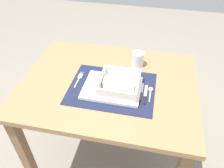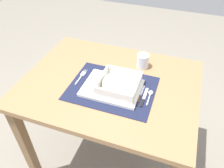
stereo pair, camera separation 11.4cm
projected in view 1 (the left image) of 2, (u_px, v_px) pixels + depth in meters
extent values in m
plane|color=gray|center=(110.00, 157.00, 1.68)|extent=(6.00, 6.00, 0.00)
cube|color=#936D47|center=(109.00, 84.00, 1.21)|extent=(0.93, 0.72, 0.03)
cube|color=brown|center=(27.00, 158.00, 1.28)|extent=(0.05, 0.05, 0.71)
cube|color=brown|center=(66.00, 88.00, 1.75)|extent=(0.05, 0.05, 0.71)
cube|color=brown|center=(175.00, 104.00, 1.62)|extent=(0.05, 0.05, 0.71)
cube|color=#191E38|center=(112.00, 88.00, 1.16)|extent=(0.44, 0.34, 0.00)
cube|color=white|center=(112.00, 88.00, 1.15)|extent=(0.29, 0.22, 0.02)
cube|color=white|center=(119.00, 87.00, 1.13)|extent=(0.20, 0.20, 0.01)
cube|color=white|center=(101.00, 80.00, 1.13)|extent=(0.01, 0.20, 0.05)
cube|color=white|center=(138.00, 85.00, 1.10)|extent=(0.01, 0.20, 0.05)
cube|color=white|center=(116.00, 95.00, 1.05)|extent=(0.18, 0.01, 0.05)
cube|color=white|center=(123.00, 71.00, 1.19)|extent=(0.18, 0.01, 0.05)
cylinder|color=silver|center=(119.00, 84.00, 1.12)|extent=(0.17, 0.17, 0.03)
cube|color=silver|center=(77.00, 83.00, 1.19)|extent=(0.01, 0.08, 0.00)
cube|color=silver|center=(80.00, 76.00, 1.23)|extent=(0.02, 0.04, 0.00)
cylinder|color=silver|center=(80.00, 73.00, 1.25)|extent=(0.00, 0.02, 0.00)
cylinder|color=silver|center=(82.00, 73.00, 1.25)|extent=(0.00, 0.02, 0.00)
cylinder|color=silver|center=(83.00, 73.00, 1.25)|extent=(0.00, 0.02, 0.00)
cube|color=silver|center=(150.00, 97.00, 1.11)|extent=(0.01, 0.08, 0.00)
ellipsoid|color=silver|center=(151.00, 89.00, 1.14)|extent=(0.02, 0.03, 0.01)
cube|color=black|center=(144.00, 100.00, 1.09)|extent=(0.01, 0.05, 0.01)
cube|color=silver|center=(146.00, 91.00, 1.14)|extent=(0.01, 0.09, 0.00)
cube|color=#59331E|center=(140.00, 96.00, 1.11)|extent=(0.01, 0.05, 0.01)
cube|color=silver|center=(142.00, 88.00, 1.16)|extent=(0.01, 0.08, 0.00)
cylinder|color=white|center=(138.00, 59.00, 1.29)|extent=(0.07, 0.07, 0.08)
cylinder|color=maroon|center=(138.00, 62.00, 1.31)|extent=(0.06, 0.06, 0.04)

